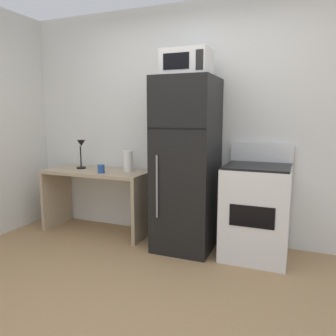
# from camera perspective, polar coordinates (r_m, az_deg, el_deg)

# --- Properties ---
(ground_plane) EXTENTS (12.00, 12.00, 0.00)m
(ground_plane) POSITION_cam_1_polar(r_m,az_deg,el_deg) (2.56, -6.84, -23.88)
(ground_plane) COLOR #9E7A51
(wall_back_white) EXTENTS (5.00, 0.10, 2.60)m
(wall_back_white) POSITION_cam_1_polar(r_m,az_deg,el_deg) (3.73, 5.52, 7.65)
(wall_back_white) COLOR silver
(wall_back_white) RESTS_ON ground
(desk) EXTENTS (1.27, 0.53, 0.75)m
(desk) POSITION_cam_1_polar(r_m,az_deg,el_deg) (4.02, -12.24, -3.47)
(desk) COLOR tan
(desk) RESTS_ON ground
(desk_lamp) EXTENTS (0.14, 0.12, 0.35)m
(desk_lamp) POSITION_cam_1_polar(r_m,az_deg,el_deg) (4.11, -14.90, 3.18)
(desk_lamp) COLOR black
(desk_lamp) RESTS_ON desk
(coffee_mug) EXTENTS (0.08, 0.08, 0.09)m
(coffee_mug) POSITION_cam_1_polar(r_m,az_deg,el_deg) (3.77, -11.57, -0.14)
(coffee_mug) COLOR #264C99
(coffee_mug) RESTS_ON desk
(paper_towel_roll) EXTENTS (0.11, 0.11, 0.24)m
(paper_towel_roll) POSITION_cam_1_polar(r_m,az_deg,el_deg) (3.83, -6.94, 1.21)
(paper_towel_roll) COLOR white
(paper_towel_roll) RESTS_ON desk
(refrigerator) EXTENTS (0.59, 0.67, 1.77)m
(refrigerator) POSITION_cam_1_polar(r_m,az_deg,el_deg) (3.40, 3.25, 0.51)
(refrigerator) COLOR black
(refrigerator) RESTS_ON ground
(microwave) EXTENTS (0.46, 0.35, 0.26)m
(microwave) POSITION_cam_1_polar(r_m,az_deg,el_deg) (3.38, 3.29, 17.74)
(microwave) COLOR silver
(microwave) RESTS_ON refrigerator
(oven_range) EXTENTS (0.63, 0.61, 1.10)m
(oven_range) POSITION_cam_1_polar(r_m,az_deg,el_deg) (3.36, 15.06, -7.22)
(oven_range) COLOR white
(oven_range) RESTS_ON ground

